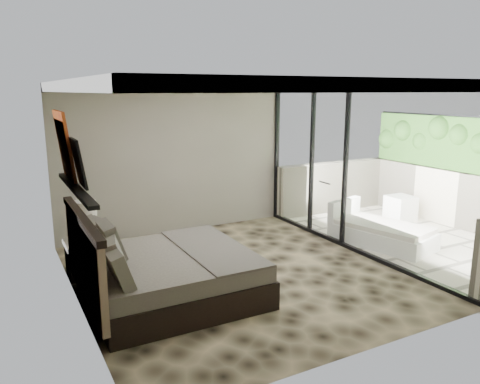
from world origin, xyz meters
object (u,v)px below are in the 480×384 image
nightstand (85,257)px  table_lamp (85,215)px  bed (163,273)px  ottoman (400,208)px  lounger (379,232)px

nightstand → table_lamp: (0.05, 0.02, 0.63)m
bed → table_lamp: bed is taller
bed → table_lamp: bearing=117.9°
bed → table_lamp: 1.60m
bed → ottoman: (5.69, 1.32, -0.10)m
lounger → table_lamp: bearing=153.8°
lounger → bed: bearing=170.1°
ottoman → bed: bearing=-166.9°
table_lamp → ottoman: table_lamp is taller
nightstand → ottoman: (6.44, 0.01, -0.02)m
nightstand → table_lamp: size_ratio=0.91×
nightstand → lounger: 4.97m
nightstand → table_lamp: 0.63m
table_lamp → ottoman: bearing=-0.1°
table_lamp → ottoman: 6.42m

